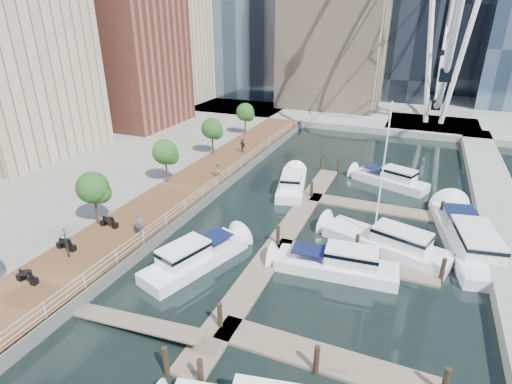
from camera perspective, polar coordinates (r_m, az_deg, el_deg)
The scene contains 18 objects.
ground at distance 27.43m, azimuth -8.87°, elevation -14.43°, with size 520.00×520.00×0.00m, color black.
boardwalk at distance 42.41m, azimuth -9.01°, elevation 0.80°, with size 6.00×60.00×1.00m, color brown.
seawall at distance 41.01m, azimuth -5.42°, elevation 0.18°, with size 0.25×60.00×1.00m, color #595954.
land_inland at distance 60.49m, azimuth -31.57°, elevation 4.52°, with size 48.00×90.00×1.00m, color gray.
land_far at distance 121.76m, azimuth 17.35°, elevation 15.02°, with size 200.00×114.00×1.00m, color gray.
breakwater at distance 42.20m, azimuth 31.55°, elevation -2.76°, with size 4.00×60.00×1.00m, color gray.
pier at distance 71.97m, azimuth 23.87°, elevation 8.62°, with size 14.00×12.00×1.00m, color gray.
railing at distance 40.66m, azimuth -5.60°, elevation 1.52°, with size 0.10×60.00×1.05m, color white, non-canonical shape.
floating_docks at distance 32.70m, azimuth 12.62°, elevation -6.86°, with size 16.00×34.00×2.60m.
midrise_condos at distance 64.02m, azimuth -24.14°, elevation 18.78°, with size 19.00×67.00×28.00m.
street_trees at distance 41.60m, azimuth -12.90°, elevation 5.60°, with size 2.60×42.60×4.60m.
cafe_tables at distance 31.57m, azimuth -27.61°, elevation -8.60°, with size 2.50×13.70×0.74m.
yacht_foreground at distance 29.78m, azimuth 11.25°, elevation -11.18°, with size 2.51×9.38×2.15m, color white, non-canonical shape.
pedestrian_near at distance 32.66m, azimuth -16.32°, elevation -4.46°, with size 0.67×0.44×1.83m, color #4E5169.
pedestrian_mid at distance 42.91m, azimuth -5.54°, elevation 3.11°, with size 0.77×0.60×1.58m, color #8A6E5F.
pedestrian_far at distance 50.89m, azimuth -1.92°, elevation 6.67°, with size 1.05×0.44×1.80m, color #2F333B.
moored_yachts at distance 33.83m, azimuth 15.91°, elevation -7.10°, with size 24.47×36.28×11.50m.
cafe_seating at distance 29.78m, azimuth -32.53°, elevation -9.74°, with size 4.48×10.32×2.72m.
Camera 1 is at (11.95, -18.07, 16.83)m, focal length 28.00 mm.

